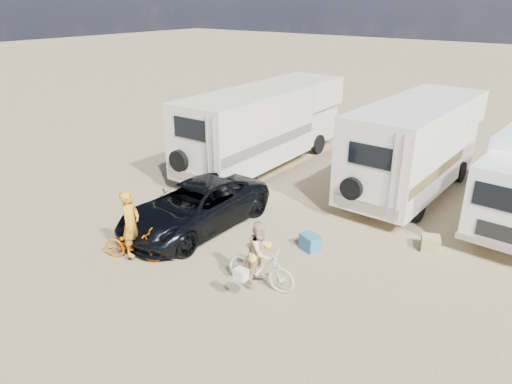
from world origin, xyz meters
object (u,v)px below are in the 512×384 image
Objects in this scene: rider_man at (131,230)px; rider_woman at (260,259)px; bike_woman at (260,267)px; cooler at (310,242)px; crate at (430,243)px; dark_suv at (195,207)px; rv_main at (414,149)px; rv_left at (264,127)px; bike_man at (133,245)px.

rider_man is 3.45m from rider_woman.
bike_woman is at bearing -97.38° from rider_woman.
bike_woman is 2.21m from cooler.
rider_man is at bearing 98.97° from bike_woman.
cooler is 1.13× the size of crate.
dark_suv is 3.49m from cooler.
rv_main is 5.75m from rv_left.
cooler is 3.20m from crate.
rider_man is 1.15× the size of rider_woman.
rider_woman reaches higher than bike_man.
crate is (5.89, 2.83, -0.48)m from dark_suv.
crate is (2.57, 4.12, -0.33)m from bike_woman.
rv_left reaches higher than bike_man.
rv_main is at bearing -12.29° from bike_woman.
rv_left is at bearing 28.31° from rider_woman.
crate is at bearing -73.09° from rider_man.
cooler is (5.07, -4.83, -1.31)m from rv_left.
dark_suv is at bearing -120.53° from rv_main.
cooler is (0.02, 2.19, -0.53)m from rider_woman.
crate is (2.55, 1.93, -0.02)m from cooler.
dark_suv is 3.57m from bike_woman.
rider_man is at bearing -79.43° from rv_left.
bike_woman is 3.27× the size of cooler.
rv_left reaches higher than rider_woman.
rider_woman reaches higher than dark_suv.
bike_woman is 4.87m from crate.
dark_suv reaches higher than crate.
bike_woman is (3.31, 0.97, 0.10)m from bike_man.
rider_man is at bearing -114.12° from cooler.
rv_left is 7.12m from cooler.
bike_man is at bearing 98.97° from rider_woman.
bike_woman is (-0.66, -7.72, -1.04)m from rv_main.
dark_suv is at bearing -23.71° from bike_man.
bike_woman is 1.16× the size of rider_woman.
bike_man is 4.60m from cooler.
dark_suv reaches higher than bike_man.
dark_suv is 9.07× the size of cooler.
rider_man is (0.01, -2.26, 0.19)m from dark_suv.
rv_main is 0.83× the size of rv_left.
cooler is (3.33, 3.16, -0.64)m from rider_man.
rider_man is (0.00, 0.00, 0.44)m from bike_man.
rv_main is at bearing -48.53° from bike_man.
rider_woman is (3.31, 0.97, -0.11)m from rider_man.
crate is (5.88, 5.09, -0.67)m from rider_man.
rider_woman is 4.89m from crate.
dark_suv is 3.23× the size of rider_woman.
rider_man is (-3.97, -8.69, -0.70)m from rv_main.
rv_left reaches higher than bike_woman.
rv_main is 5.72m from cooler.
dark_suv reaches higher than cooler.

